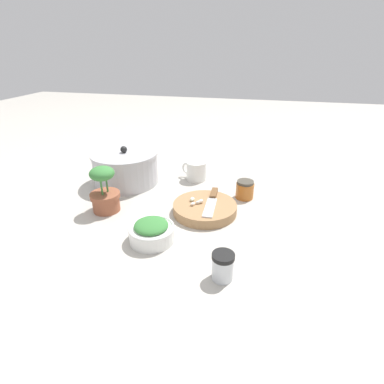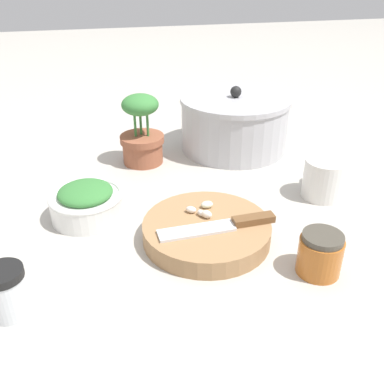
# 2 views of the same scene
# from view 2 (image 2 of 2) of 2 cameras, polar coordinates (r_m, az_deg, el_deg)

# --- Properties ---
(ground_plane) EXTENTS (5.00, 5.00, 0.00)m
(ground_plane) POSITION_cam_2_polar(r_m,az_deg,el_deg) (0.82, -0.53, -3.91)
(ground_plane) COLOR #B2ADA3
(cutting_board) EXTENTS (0.23, 0.23, 0.03)m
(cutting_board) POSITION_cam_2_polar(r_m,az_deg,el_deg) (0.76, 1.95, -5.20)
(cutting_board) COLOR #9E754C
(cutting_board) RESTS_ON ground_plane
(chef_knife) EXTENTS (0.21, 0.04, 0.01)m
(chef_knife) POSITION_cam_2_polar(r_m,az_deg,el_deg) (0.74, 4.38, -4.41)
(chef_knife) COLOR brown
(chef_knife) RESTS_ON cutting_board
(garlic_cloves) EXTENTS (0.05, 0.05, 0.01)m
(garlic_cloves) POSITION_cam_2_polar(r_m,az_deg,el_deg) (0.78, 1.46, -2.38)
(garlic_cloves) COLOR silver
(garlic_cloves) RESTS_ON cutting_board
(herb_bowl) EXTENTS (0.14, 0.14, 0.07)m
(herb_bowl) POSITION_cam_2_polar(r_m,az_deg,el_deg) (0.84, -13.88, -1.29)
(herb_bowl) COLOR silver
(herb_bowl) RESTS_ON ground_plane
(spice_jar) EXTENTS (0.06, 0.06, 0.08)m
(spice_jar) POSITION_cam_2_polar(r_m,az_deg,el_deg) (0.66, -23.52, -12.10)
(spice_jar) COLOR silver
(spice_jar) RESTS_ON ground_plane
(coffee_mug) EXTENTS (0.09, 0.12, 0.08)m
(coffee_mug) POSITION_cam_2_polar(r_m,az_deg,el_deg) (0.93, 17.23, 1.81)
(coffee_mug) COLOR silver
(coffee_mug) RESTS_ON ground_plane
(honey_jar) EXTENTS (0.07, 0.07, 0.07)m
(honey_jar) POSITION_cam_2_polar(r_m,az_deg,el_deg) (0.71, 16.71, -7.90)
(honey_jar) COLOR #B26023
(honey_jar) RESTS_ON ground_plane
(stock_pot) EXTENTS (0.28, 0.28, 0.16)m
(stock_pot) POSITION_cam_2_polar(r_m,az_deg,el_deg) (1.11, 5.66, 9.12)
(stock_pot) COLOR #B2B2B7
(stock_pot) RESTS_ON ground_plane
(potted_herb) EXTENTS (0.11, 0.11, 0.17)m
(potted_herb) POSITION_cam_2_polar(r_m,az_deg,el_deg) (1.03, -6.71, 7.65)
(potted_herb) COLOR #935138
(potted_herb) RESTS_ON ground_plane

